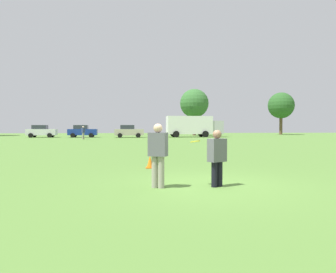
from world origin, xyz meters
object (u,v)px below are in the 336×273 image
parked_car_near_left (41,131)px  traffic_cone (150,162)px  frisbee (195,141)px  parked_car_mid_left (82,131)px  player_defender (217,155)px  parked_car_center (129,131)px  player_thrower (158,152)px  box_truck (193,126)px  bystander_field_marshal (83,132)px

parked_car_near_left → traffic_cone: bearing=-69.3°
frisbee → traffic_cone: bearing=104.5°
traffic_cone → parked_car_mid_left: (-8.28, 37.36, 0.69)m
frisbee → parked_car_mid_left: bearing=102.7°
player_defender → parked_car_center: (-3.00, 39.96, 0.09)m
player_thrower → frisbee: bearing=9.4°
player_thrower → box_truck: 41.96m
frisbee → parked_car_center: bearing=93.5°
player_defender → parked_car_mid_left: (-9.86, 41.45, 0.09)m
parked_car_near_left → bystander_field_marshal: bearing=-48.2°
frisbee → traffic_cone: size_ratio=0.57×
player_thrower → traffic_cone: bearing=90.2°
frisbee → box_truck: bearing=79.9°
box_truck → bystander_field_marshal: bearing=-153.6°
parked_car_mid_left → frisbee: bearing=-77.3°
traffic_cone → parked_car_near_left: 40.18m
frisbee → player_thrower: bearing=-170.6°
parked_car_center → bystander_field_marshal: 8.48m
player_thrower → parked_car_mid_left: (-8.30, 41.46, -0.01)m
player_defender → parked_car_mid_left: parked_car_mid_left is taller
player_thrower → bystander_field_marshal: size_ratio=1.00×
parked_car_near_left → player_thrower: bearing=-71.1°
box_truck → player_thrower: bearing=-101.4°
box_truck → bystander_field_marshal: size_ratio=5.18×
bystander_field_marshal → traffic_cone: bearing=-76.7°
player_defender → box_truck: 41.67m
traffic_cone → bystander_field_marshal: bystander_field_marshal is taller
player_thrower → player_defender: player_thrower is taller
parked_car_mid_left → parked_car_center: same height
traffic_cone → bystander_field_marshal: size_ratio=0.29×
player_defender → bystander_field_marshal: (-8.53, 33.53, 0.10)m
traffic_cone → parked_car_near_left: parked_car_near_left is taller
player_thrower → bystander_field_marshal: 34.26m
box_truck → player_defender: bearing=-99.3°
traffic_cone → parked_car_near_left: size_ratio=0.11×
player_thrower → parked_car_center: bearing=92.1°
parked_car_mid_left → bystander_field_marshal: bearing=-80.5°
player_defender → bystander_field_marshal: size_ratio=0.91×
parked_car_near_left → parked_car_center: bearing=-7.6°
parked_car_near_left → player_defender: bearing=-69.2°
parked_car_center → player_defender: bearing=-85.7°
parked_car_near_left → bystander_field_marshal: size_ratio=2.57×
box_truck → bystander_field_marshal: (-15.28, -7.58, -0.82)m
player_defender → box_truck: (6.75, 41.11, 0.92)m
parked_car_center → box_truck: bearing=6.7°
frisbee → bystander_field_marshal: (-7.97, 33.37, -0.26)m
traffic_cone → box_truck: (8.32, 37.02, 1.52)m
parked_car_near_left → box_truck: size_ratio=0.50×
player_defender → traffic_cone: player_defender is taller
frisbee → bystander_field_marshal: bystander_field_marshal is taller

